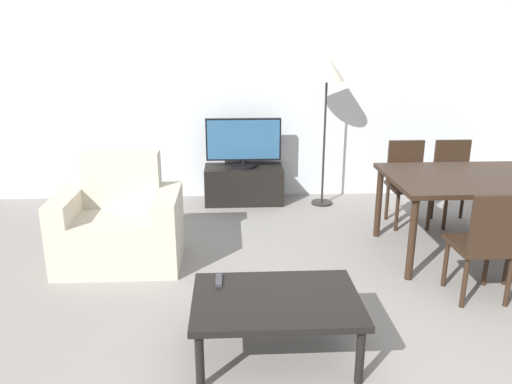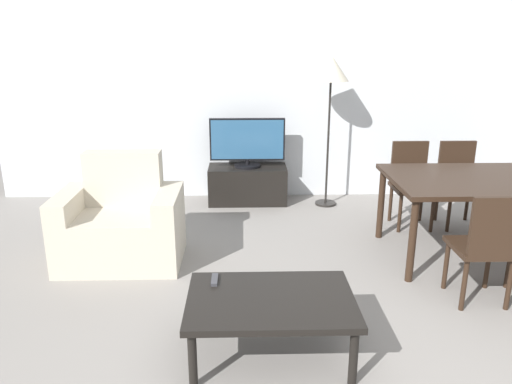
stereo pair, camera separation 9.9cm
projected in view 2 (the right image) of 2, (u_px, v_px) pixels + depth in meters
The scene contains 11 objects.
wall_back at pixel (286, 83), 5.78m from camera, with size 6.81×0.06×2.70m.
armchair at pixel (121, 225), 4.27m from camera, with size 1.02×0.71×0.92m.
tv_stand at pixel (248, 184), 5.84m from camera, with size 0.90×0.43×0.43m.
tv at pixel (247, 143), 5.69m from camera, with size 0.86×0.30×0.56m.
coffee_table at pixel (271, 304), 2.96m from camera, with size 1.00×0.69×0.39m.
dining_table at pixel (473, 186), 4.25m from camera, with size 1.40×1.03×0.72m.
dining_chair_near at pixel (487, 244), 3.51m from camera, with size 0.40×0.40×0.85m.
dining_chair_far at pixel (458, 179), 5.09m from camera, with size 0.40×0.40×0.85m.
dining_chair_far_left at pixel (411, 180), 5.08m from camera, with size 0.40×0.40×0.85m.
floor_lamp at pixel (331, 74), 5.37m from camera, with size 0.39×0.39×1.68m.
remote_primary at pixel (215, 280), 3.15m from camera, with size 0.04×0.15×0.02m.
Camera 2 is at (-0.51, -1.94, 1.86)m, focal length 35.00 mm.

